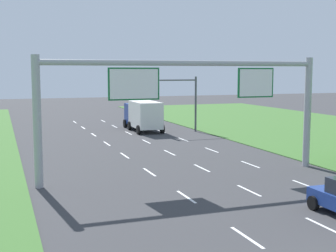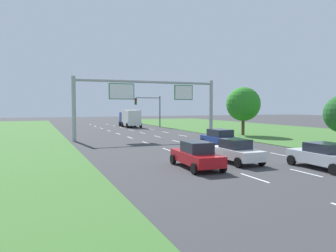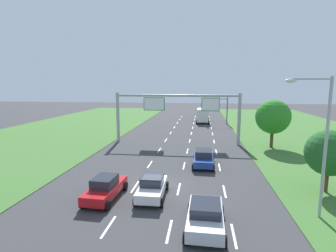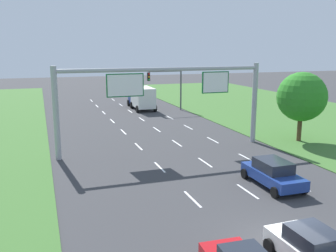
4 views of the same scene
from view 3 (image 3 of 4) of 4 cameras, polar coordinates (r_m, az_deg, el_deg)
ground_plane at (r=21.20m, az=-2.48°, el=-13.29°), size 200.00×200.00×0.00m
grass_verge_left at (r=38.99m, az=-31.71°, el=-4.27°), size 24.00×120.00×0.06m
lane_dashes_inner_left at (r=35.63m, az=-1.13°, el=-4.10°), size 0.14×68.40×0.01m
lane_dashes_inner_right at (r=35.30m, az=4.51°, el=-4.25°), size 0.14×68.40×0.01m
lane_dashes_slip at (r=35.31m, az=10.21°, el=-4.36°), size 0.14×68.40×0.01m
car_near_red at (r=19.35m, az=-3.47°, el=-13.03°), size 2.04×4.16×1.58m
car_lead_silver at (r=26.67m, az=7.74°, el=-6.84°), size 2.20×4.51×1.61m
car_mid_lane at (r=15.63m, az=8.13°, el=-18.69°), size 2.30×4.43×1.56m
car_far_ahead at (r=19.61m, az=-13.50°, el=-12.95°), size 2.19×4.57×1.62m
box_truck at (r=57.08m, az=7.62°, el=2.42°), size 2.79×7.12×3.07m
sign_gantry at (r=35.97m, az=2.04°, el=3.87°), size 17.24×0.44×7.00m
traffic_light_mast at (r=54.45m, az=10.75°, el=4.36°), size 4.76×0.49×5.60m
street_lamp at (r=17.61m, az=30.13°, el=-1.88°), size 2.61×0.32×8.50m
roadside_tree_near at (r=22.66m, az=31.67°, el=-4.98°), size 3.40×3.40×4.80m
roadside_tree_mid at (r=35.81m, az=21.88°, el=1.88°), size 4.35×4.35×6.22m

